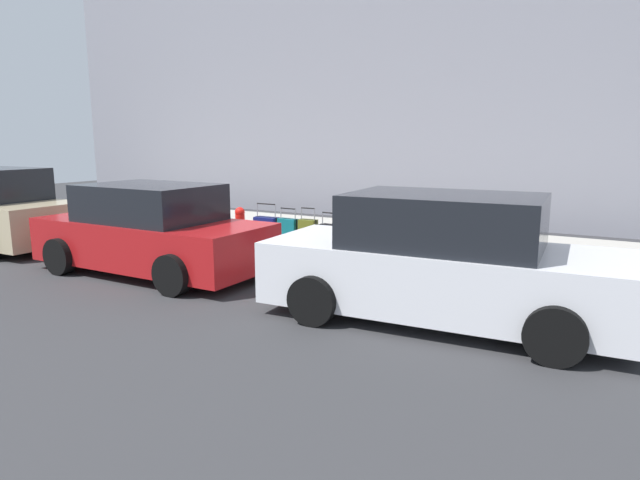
{
  "coord_description": "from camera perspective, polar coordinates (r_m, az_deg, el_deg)",
  "views": [
    {
      "loc": [
        -6.68,
        8.29,
        2.31
      ],
      "look_at": [
        -2.38,
        0.74,
        0.7
      ],
      "focal_mm": 30.39,
      "sensor_mm": 36.0,
      "label": 1
    }
  ],
  "objects": [
    {
      "name": "parked_car_white_0",
      "position": [
        7.07,
        12.74,
        -2.35
      ],
      "size": [
        4.63,
        2.17,
        1.65
      ],
      "color": "silver",
      "rests_on": "ground_plane"
    },
    {
      "name": "suitcase_red_3",
      "position": [
        10.21,
        3.08,
        0.01
      ],
      "size": [
        0.49,
        0.28,
        0.93
      ],
      "color": "red",
      "rests_on": "sidewalk_curb"
    },
    {
      "name": "sidewalk_curb",
      "position": [
        12.89,
        -2.07,
        0.5
      ],
      "size": [
        18.0,
        5.0,
        0.14
      ],
      "primitive_type": "cube",
      "color": "#ADA89E",
      "rests_on": "ground_plane"
    },
    {
      "name": "fire_hydrant",
      "position": [
        11.58,
        -8.4,
        1.63
      ],
      "size": [
        0.39,
        0.21,
        0.77
      ],
      "color": "red",
      "rests_on": "sidewalk_curb"
    },
    {
      "name": "suitcase_black_4",
      "position": [
        10.52,
        0.95,
        0.15
      ],
      "size": [
        0.39,
        0.27,
        0.8
      ],
      "color": "black",
      "rests_on": "sidewalk_curb"
    },
    {
      "name": "bollard_post",
      "position": [
        11.86,
        -11.26,
        1.9
      ],
      "size": [
        0.14,
        0.14,
        0.87
      ],
      "primitive_type": "cylinder",
      "color": "brown",
      "rests_on": "sidewalk_curb"
    },
    {
      "name": "suitcase_navy_0",
      "position": [
        9.64,
        11.19,
        -0.57
      ],
      "size": [
        0.37,
        0.25,
        1.01
      ],
      "color": "navy",
      "rests_on": "sidewalk_curb"
    },
    {
      "name": "suitcase_maroon_1",
      "position": [
        9.75,
        8.47,
        -0.16
      ],
      "size": [
        0.47,
        0.28,
        1.01
      ],
      "color": "maroon",
      "rests_on": "sidewalk_curb"
    },
    {
      "name": "suitcase_olive_5",
      "position": [
        10.64,
        -1.28,
        0.49
      ],
      "size": [
        0.36,
        0.22,
        0.88
      ],
      "color": "#59601E",
      "rests_on": "sidewalk_curb"
    },
    {
      "name": "parking_meter",
      "position": [
        9.52,
        18.56,
        1.85
      ],
      "size": [
        0.12,
        0.09,
        1.27
      ],
      "color": "slate",
      "rests_on": "sidewalk_curb"
    },
    {
      "name": "parked_car_red_1",
      "position": [
        9.85,
        -17.31,
        0.82
      ],
      "size": [
        4.27,
        1.98,
        1.56
      ],
      "color": "#AD1619",
      "rests_on": "ground_plane"
    },
    {
      "name": "suitcase_teal_6",
      "position": [
        10.85,
        -3.37,
        0.64
      ],
      "size": [
        0.42,
        0.2,
        0.84
      ],
      "color": "#0F606B",
      "rests_on": "sidewalk_curb"
    },
    {
      "name": "suitcase_silver_2",
      "position": [
        10.03,
        5.88,
        -0.14
      ],
      "size": [
        0.46,
        0.29,
        0.71
      ],
      "color": "#9EA0A8",
      "rests_on": "sidewalk_curb"
    },
    {
      "name": "suitcase_navy_7",
      "position": [
        11.12,
        -5.66,
        0.85
      ],
      "size": [
        0.5,
        0.25,
        0.91
      ],
      "color": "navy",
      "rests_on": "sidewalk_curb"
    },
    {
      "name": "ground_plane",
      "position": [
        10.89,
        -9.0,
        -1.86
      ],
      "size": [
        40.0,
        40.0,
        0.0
      ],
      "primitive_type": "plane",
      "color": "#333335"
    }
  ]
}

